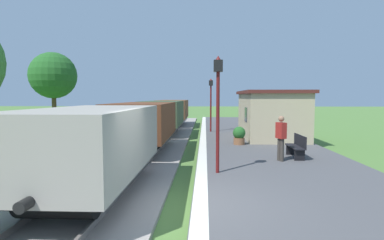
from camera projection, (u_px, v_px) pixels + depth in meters
ground_plane at (183, 214)px, 6.98m from camera, size 160.00×160.00×0.00m
platform_slab at (325, 211)px, 6.83m from camera, size 6.00×60.00×0.25m
platform_edge_stripe at (200, 203)px, 6.94m from camera, size 0.36×60.00×0.01m
track_ballast at (79, 210)px, 7.08m from camera, size 3.80×60.00×0.12m
rail_near at (110, 205)px, 7.03m from camera, size 0.07×60.00×0.14m
rail_far at (49, 204)px, 7.10m from camera, size 0.07×60.00×0.14m
freight_train at (155, 119)px, 17.68m from camera, size 2.50×26.00×2.12m
station_hut at (271, 114)px, 18.14m from camera, size 3.50×5.80×2.78m
bench_near_hut at (297, 146)px, 12.17m from camera, size 0.42×1.50×0.91m
person_waiting at (281, 136)px, 11.50m from camera, size 0.37×0.44×1.71m
potted_planter at (239, 135)px, 15.54m from camera, size 0.64×0.64×0.92m
lamp_post_near at (218, 93)px, 9.59m from camera, size 0.28×0.28×3.70m
lamp_post_far at (211, 95)px, 21.25m from camera, size 0.28×0.28×3.70m
tree_trackside_far at (53, 76)px, 19.57m from camera, size 2.95×2.95×5.51m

